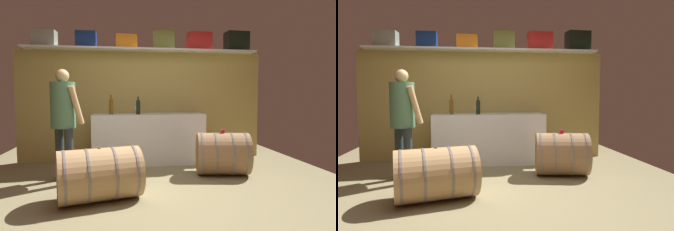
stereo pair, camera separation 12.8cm
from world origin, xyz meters
TOP-DOWN VIEW (x-y plane):
  - ground_plane at (0.00, 0.55)m, footprint 5.73×7.63m
  - back_wall_panel at (0.00, 2.21)m, footprint 4.53×0.10m
  - high_shelf_board at (0.00, 2.06)m, footprint 4.17×0.40m
  - toolcase_grey at (-1.71, 2.06)m, footprint 0.40×0.26m
  - toolcase_navy at (-1.02, 2.06)m, footprint 0.35×0.27m
  - toolcase_orange at (-0.32, 2.06)m, footprint 0.38×0.29m
  - toolcase_olive at (0.36, 2.06)m, footprint 0.40×0.23m
  - toolcase_red at (1.03, 2.06)m, footprint 0.44×0.29m
  - toolcase_black at (1.76, 2.06)m, footprint 0.43×0.30m
  - work_cabinet at (0.06, 1.87)m, footprint 1.95×0.57m
  - wine_bottle_amber at (-0.59, 1.83)m, footprint 0.07×0.07m
  - wine_bottle_dark at (-0.13, 1.75)m, footprint 0.07×0.07m
  - wine_glass at (-0.14, 1.97)m, footprint 0.09×0.09m
  - wine_barrel_near at (1.12, 0.97)m, footprint 0.88×0.76m
  - wine_barrel_far at (-0.67, 0.13)m, footprint 1.05×0.81m
  - tasting_cup at (1.12, 0.97)m, footprint 0.06×0.06m
  - winemaker_pouring at (-1.21, 0.94)m, footprint 0.47×0.51m

SIDE VIEW (x-z plane):
  - ground_plane at x=0.00m, z-range -0.02..0.00m
  - wine_barrel_far at x=-0.67m, z-range 0.00..0.62m
  - wine_barrel_near at x=1.12m, z-range 0.00..0.65m
  - work_cabinet at x=0.06m, z-range 0.00..0.89m
  - tasting_cup at x=1.12m, z-range 0.65..0.70m
  - winemaker_pouring at x=-1.21m, z-range 0.18..1.77m
  - wine_glass at x=-0.14m, z-range 0.91..1.06m
  - back_wall_panel at x=0.00m, z-range 0.00..2.02m
  - wine_bottle_dark at x=-0.13m, z-range 0.87..1.18m
  - wine_bottle_amber at x=-0.59m, z-range 0.87..1.20m
  - high_shelf_board at x=0.00m, z-range 2.02..2.05m
  - toolcase_orange at x=-0.32m, z-range 2.05..2.29m
  - toolcase_navy at x=-1.02m, z-range 2.05..2.33m
  - toolcase_grey at x=-1.71m, z-range 2.05..2.33m
  - toolcase_red at x=1.03m, z-range 2.05..2.38m
  - toolcase_olive at x=0.36m, z-range 2.05..2.38m
  - toolcase_black at x=1.76m, z-range 2.05..2.41m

